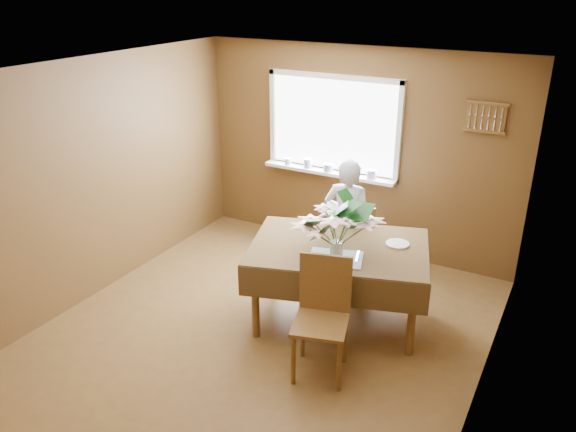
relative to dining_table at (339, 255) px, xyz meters
The scene contains 15 objects.
floor 1.08m from the dining_table, 130.51° to the right, with size 4.50×4.50×0.00m, color brown.
ceiling 1.95m from the dining_table, 130.51° to the right, with size 4.50×4.50×0.00m, color white.
wall_back 1.80m from the dining_table, 107.79° to the left, with size 4.00×4.00×0.00m, color brown.
wall_front 2.96m from the dining_table, 100.38° to the right, with size 4.00×4.00×0.00m, color brown.
wall_left 2.65m from the dining_table, 166.33° to the right, with size 4.50×4.50×0.00m, color brown.
wall_right 1.68m from the dining_table, 22.60° to the right, with size 4.50×4.50×0.00m, color brown.
window_assembly 1.89m from the dining_table, 117.33° to the left, with size 1.72×0.20×1.22m.
spoon_rack 2.17m from the dining_table, 59.99° to the left, with size 0.44×0.05×0.33m.
dining_table is the anchor object (origin of this frame).
chair_far 0.88m from the dining_table, 101.42° to the left, with size 0.54×0.54×0.92m.
chair_near 0.80m from the dining_table, 75.78° to the right, with size 0.56×0.56×1.05m.
seated_woman 0.78m from the dining_table, 107.26° to the left, with size 0.53×0.35×1.45m, color white.
flower_bouquet 0.51m from the dining_table, 72.43° to the right, with size 0.63×0.63×0.54m.
side_plate 0.58m from the dining_table, 31.68° to the left, with size 0.23×0.23×0.01m, color white.
table_knife 0.30m from the dining_table, 28.87° to the right, with size 0.02×0.21×0.00m, color silver.
Camera 1 is at (2.42, -3.87, 3.20)m, focal length 35.00 mm.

